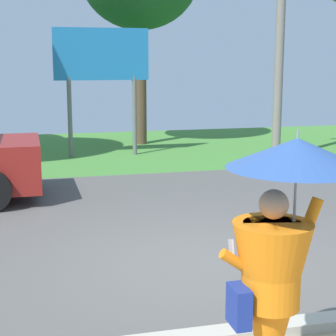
{
  "coord_description": "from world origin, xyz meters",
  "views": [
    {
      "loc": [
        -2.17,
        -6.64,
        2.61
      ],
      "look_at": [
        -0.23,
        1.0,
        1.1
      ],
      "focal_mm": 59.68,
      "sensor_mm": 36.0,
      "label": 1
    }
  ],
  "objects": [
    {
      "name": "monk_pedestrian",
      "position": [
        -0.41,
        -3.02,
        1.12
      ],
      "size": [
        1.09,
        1.04,
        2.13
      ],
      "rotation": [
        0.0,
        0.0,
        -0.25
      ],
      "color": "orange",
      "rests_on": "ground_plane"
    },
    {
      "name": "ground_plane",
      "position": [
        0.0,
        2.95,
        -0.05
      ],
      "size": [
        40.0,
        22.0,
        0.2
      ],
      "color": "#565451"
    },
    {
      "name": "utility_pole",
      "position": [
        4.39,
        7.22,
        3.76
      ],
      "size": [
        1.8,
        0.24,
        7.16
      ],
      "color": "gray",
      "rests_on": "ground_plane"
    },
    {
      "name": "roadside_billboard",
      "position": [
        -0.12,
        8.79,
        2.55
      ],
      "size": [
        2.6,
        0.12,
        3.5
      ],
      "color": "slate",
      "rests_on": "ground_plane"
    }
  ]
}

